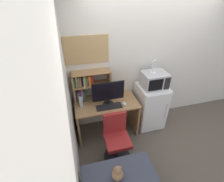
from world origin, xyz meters
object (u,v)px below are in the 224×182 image
hutch_bookshelf (87,84)px  desk_chair (116,140)px  monitor (108,93)px  desk_fan (154,66)px  computer_mouse (124,104)px  teddy_bear (118,173)px  water_bottle (81,101)px  microwave (154,80)px  mini_fridge (150,106)px  wall_corkboard (87,50)px  keyboard (109,107)px

hutch_bookshelf → desk_chair: size_ratio=0.79×
monitor → desk_chair: bearing=-89.4°
desk_fan → computer_mouse: bearing=-165.0°
computer_mouse → teddy_bear: 1.22m
water_bottle → desk_chair: size_ratio=0.28×
water_bottle → desk_chair: water_bottle is taller
monitor → desk_fan: desk_fan is taller
teddy_bear → microwave: bearing=49.7°
mini_fridge → desk_fan: 0.91m
microwave → wall_corkboard: wall_corkboard is taller
monitor → mini_fridge: (0.91, 0.07, -0.53)m
microwave → teddy_bear: (-1.08, -1.28, -0.49)m
desk_chair → desk_fan: bearing=35.4°
monitor → water_bottle: (-0.49, 0.07, -0.14)m
desk_fan → wall_corkboard: 1.21m
desk_fan → teddy_bear: size_ratio=1.12×
mini_fridge → teddy_bear: size_ratio=4.16×
desk_chair → computer_mouse: bearing=59.0°
hutch_bookshelf → microwave: bearing=-9.0°
desk_fan → water_bottle: bearing=-179.8°
monitor → desk_fan: size_ratio=2.26×
keyboard → desk_chair: (0.01, -0.45, -0.37)m
computer_mouse → teddy_bear: bearing=-112.1°
microwave → mini_fridge: bearing=-90.1°
water_bottle → desk_chair: (0.49, -0.61, -0.47)m
water_bottle → desk_chair: bearing=-51.0°
keyboard → computer_mouse: computer_mouse is taller
computer_mouse → desk_chair: bearing=-121.0°
mini_fridge → computer_mouse: bearing=-165.9°
monitor → mini_fridge: size_ratio=0.61×
water_bottle → teddy_bear: water_bottle is taller
keyboard → water_bottle: water_bottle is taller
wall_corkboard → monitor: bearing=-53.7°
microwave → teddy_bear: microwave is taller
monitor → desk_fan: bearing=4.6°
water_bottle → desk_fan: (1.35, 0.00, 0.52)m
hutch_bookshelf → wall_corkboard: wall_corkboard is taller
teddy_bear → wall_corkboard: bearing=93.6°
hutch_bookshelf → desk_chair: hutch_bookshelf is taller
hutch_bookshelf → microwave: hutch_bookshelf is taller
monitor → teddy_bear: size_ratio=2.54×
water_bottle → desk_fan: size_ratio=0.95×
desk_fan → mini_fridge: bearing=2.6°
mini_fridge → microwave: microwave is taller
mini_fridge → water_bottle: bearing=-179.7°
desk_chair → wall_corkboard: 1.60m
microwave → computer_mouse: bearing=-165.6°
desk_fan → wall_corkboard: wall_corkboard is taller
hutch_bookshelf → water_bottle: 0.33m
hutch_bookshelf → desk_fan: size_ratio=2.70×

